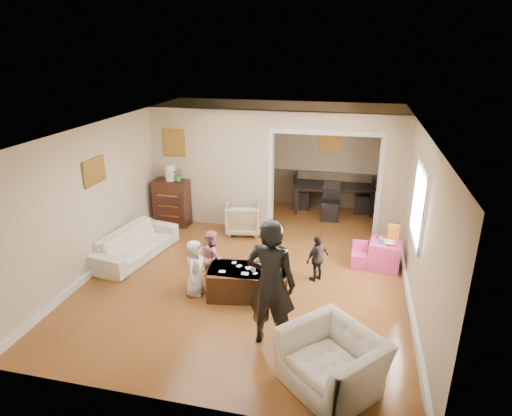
% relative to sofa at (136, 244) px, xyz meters
% --- Properties ---
extents(floor, '(7.00, 7.00, 0.00)m').
position_rel_sofa_xyz_m(floor, '(2.28, 0.23, -0.28)').
color(floor, '#955126').
rests_on(floor, ground).
extents(partition_left, '(2.75, 0.18, 2.60)m').
position_rel_sofa_xyz_m(partition_left, '(0.90, 2.03, 1.02)').
color(partition_left, '#C1B08D').
rests_on(partition_left, ground).
extents(partition_right, '(0.55, 0.18, 2.60)m').
position_rel_sofa_xyz_m(partition_right, '(4.75, 2.03, 1.02)').
color(partition_right, '#C1B08D').
rests_on(partition_right, ground).
extents(partition_header, '(2.22, 0.18, 0.35)m').
position_rel_sofa_xyz_m(partition_header, '(3.38, 2.03, 2.15)').
color(partition_header, '#C1B08D').
rests_on(partition_header, partition_right).
extents(window_pane, '(0.03, 0.95, 1.10)m').
position_rel_sofa_xyz_m(window_pane, '(5.01, -0.17, 1.27)').
color(window_pane, white).
rests_on(window_pane, ground).
extents(framed_art_partition, '(0.45, 0.03, 0.55)m').
position_rel_sofa_xyz_m(framed_art_partition, '(0.08, 1.93, 1.57)').
color(framed_art_partition, brown).
rests_on(framed_art_partition, partition_left).
extents(framed_art_sofa_wall, '(0.03, 0.55, 0.40)m').
position_rel_sofa_xyz_m(framed_art_sofa_wall, '(-0.43, -0.37, 1.52)').
color(framed_art_sofa_wall, brown).
extents(framed_art_alcove, '(0.45, 0.03, 0.55)m').
position_rel_sofa_xyz_m(framed_art_alcove, '(3.38, 3.67, 1.42)').
color(framed_art_alcove, brown).
extents(sofa, '(1.05, 1.99, 0.55)m').
position_rel_sofa_xyz_m(sofa, '(0.00, 0.00, 0.00)').
color(sofa, silver).
rests_on(sofa, ground).
extents(armchair_back, '(0.84, 0.86, 0.68)m').
position_rel_sofa_xyz_m(armchair_back, '(1.72, 1.61, 0.06)').
color(armchair_back, tan).
rests_on(armchair_back, ground).
extents(armchair_front, '(1.44, 1.43, 0.71)m').
position_rel_sofa_xyz_m(armchair_front, '(3.91, -2.59, 0.08)').
color(armchair_front, silver).
rests_on(armchair_front, ground).
extents(dresser, '(0.77, 0.43, 1.05)m').
position_rel_sofa_xyz_m(dresser, '(0.05, 1.68, 0.25)').
color(dresser, black).
rests_on(dresser, ground).
extents(table_lamp, '(0.22, 0.22, 0.36)m').
position_rel_sofa_xyz_m(table_lamp, '(0.05, 1.68, 0.96)').
color(table_lamp, beige).
rests_on(table_lamp, dresser).
extents(potted_plant, '(0.27, 0.24, 0.30)m').
position_rel_sofa_xyz_m(potted_plant, '(0.25, 1.68, 0.93)').
color(potted_plant, '#487F38').
rests_on(potted_plant, dresser).
extents(coffee_table, '(1.36, 0.83, 0.48)m').
position_rel_sofa_xyz_m(coffee_table, '(2.44, -0.85, -0.04)').
color(coffee_table, '#331D10').
rests_on(coffee_table, ground).
extents(coffee_cup, '(0.11, 0.11, 0.09)m').
position_rel_sofa_xyz_m(coffee_cup, '(2.54, -0.90, 0.25)').
color(coffee_cup, silver).
rests_on(coffee_cup, coffee_table).
extents(play_table, '(0.61, 0.61, 0.53)m').
position_rel_sofa_xyz_m(play_table, '(4.65, 0.64, -0.01)').
color(play_table, '#D93982').
rests_on(play_table, ground).
extents(cereal_box, '(0.21, 0.09, 0.30)m').
position_rel_sofa_xyz_m(cereal_box, '(4.77, 0.74, 0.40)').
color(cereal_box, yellow).
rests_on(cereal_box, play_table).
extents(cyan_cup, '(0.08, 0.08, 0.08)m').
position_rel_sofa_xyz_m(cyan_cup, '(4.55, 0.59, 0.29)').
color(cyan_cup, '#29B6D0').
rests_on(cyan_cup, play_table).
extents(toy_block, '(0.09, 0.08, 0.05)m').
position_rel_sofa_xyz_m(toy_block, '(4.53, 0.76, 0.27)').
color(toy_block, red).
rests_on(toy_block, play_table).
extents(play_bowl, '(0.25, 0.25, 0.05)m').
position_rel_sofa_xyz_m(play_bowl, '(4.70, 0.52, 0.28)').
color(play_bowl, beige).
rests_on(play_bowl, play_table).
extents(dining_table, '(2.08, 1.34, 0.69)m').
position_rel_sofa_xyz_m(dining_table, '(3.52, 3.45, 0.07)').
color(dining_table, black).
rests_on(dining_table, ground).
extents(adult_person, '(0.71, 0.50, 1.84)m').
position_rel_sofa_xyz_m(adult_person, '(3.03, -1.95, 0.64)').
color(adult_person, black).
rests_on(adult_person, ground).
extents(child_kneel_a, '(0.31, 0.47, 0.95)m').
position_rel_sofa_xyz_m(child_kneel_a, '(1.59, -1.00, 0.20)').
color(child_kneel_a, white).
rests_on(child_kneel_a, ground).
extents(child_kneel_b, '(0.54, 0.58, 0.96)m').
position_rel_sofa_xyz_m(child_kneel_b, '(1.74, -0.55, 0.20)').
color(child_kneel_b, '#D18288').
rests_on(child_kneel_b, ground).
extents(child_toddler, '(0.47, 0.50, 0.84)m').
position_rel_sofa_xyz_m(child_toddler, '(3.49, -0.10, 0.14)').
color(child_toddler, black).
rests_on(child_toddler, ground).
extents(craft_papers, '(0.90, 0.43, 0.00)m').
position_rel_sofa_xyz_m(craft_papers, '(2.47, -0.85, 0.20)').
color(craft_papers, white).
rests_on(craft_papers, coffee_table).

